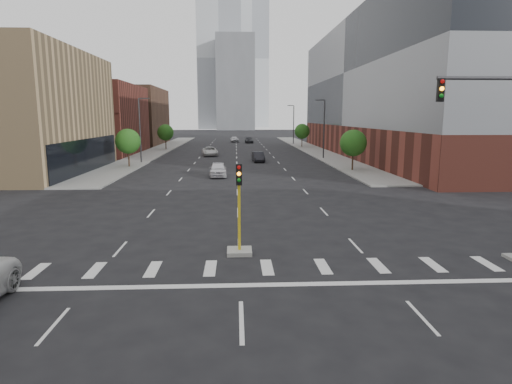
{
  "coord_description": "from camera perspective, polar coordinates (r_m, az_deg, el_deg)",
  "views": [
    {
      "loc": [
        -0.14,
        -10.98,
        6.59
      ],
      "look_at": [
        0.95,
        12.0,
        2.5
      ],
      "focal_mm": 30.0,
      "sensor_mm": 36.0,
      "label": 1
    }
  ],
  "objects": [
    {
      "name": "tree_left_far",
      "position": [
        87.15,
        -11.98,
        7.77
      ],
      "size": [
        3.2,
        3.2,
        4.85
      ],
      "color": "#382619",
      "rests_on": "ground"
    },
    {
      "name": "tree_left_near",
      "position": [
        57.76,
        -16.71,
        6.5
      ],
      "size": [
        3.2,
        3.2,
        4.85
      ],
      "color": "#382619",
      "rests_on": "ground"
    },
    {
      "name": "car_mid_right",
      "position": [
        62.73,
        0.29,
        4.73
      ],
      "size": [
        1.85,
        4.5,
        1.45
      ],
      "primitive_type": "imported",
      "rotation": [
        0.0,
        0.0,
        0.07
      ],
      "color": "black",
      "rests_on": "ground"
    },
    {
      "name": "building_left_far_b",
      "position": [
        106.55,
        -17.85,
        9.57
      ],
      "size": [
        20.0,
        24.0,
        13.0
      ],
      "primitive_type": "cube",
      "color": "brown",
      "rests_on": "ground"
    },
    {
      "name": "tree_right_near",
      "position": [
        53.0,
        12.84,
        6.38
      ],
      "size": [
        3.2,
        3.2,
        4.85
      ],
      "color": "#382619",
      "rests_on": "ground"
    },
    {
      "name": "sidewalk_left_far",
      "position": [
        86.51,
        -12.66,
        5.53
      ],
      "size": [
        5.0,
        92.0,
        0.15
      ],
      "primitive_type": "cube",
      "color": "gray",
      "rests_on": "ground"
    },
    {
      "name": "tower_mid",
      "position": [
        211.54,
        -2.76,
        14.26
      ],
      "size": [
        18.0,
        18.0,
        44.0
      ],
      "primitive_type": "cube",
      "color": "slate",
      "rests_on": "ground"
    },
    {
      "name": "streetlight_left",
      "position": [
        62.42,
        -15.15,
        8.3
      ],
      "size": [
        1.6,
        0.22,
        9.07
      ],
      "color": "#2D2D30",
      "rests_on": "ground"
    },
    {
      "name": "streetlight_right_b",
      "position": [
        101.9,
        4.99,
        9.17
      ],
      "size": [
        1.6,
        0.22,
        9.07
      ],
      "color": "#2D2D30",
      "rests_on": "ground"
    },
    {
      "name": "building_right_main",
      "position": [
        77.05,
        20.44,
        12.75
      ],
      "size": [
        24.0,
        70.0,
        22.0
      ],
      "color": "brown",
      "rests_on": "ground"
    },
    {
      "name": "car_deep_right",
      "position": [
        106.81,
        -0.94,
        6.92
      ],
      "size": [
        2.07,
        4.76,
        1.36
      ],
      "primitive_type": "imported",
      "rotation": [
        0.0,
        0.0,
        0.03
      ],
      "color": "#212327",
      "rests_on": "ground"
    },
    {
      "name": "car_distant",
      "position": [
        110.25,
        -2.89,
        7.05
      ],
      "size": [
        2.34,
        4.67,
        1.53
      ],
      "primitive_type": "imported",
      "rotation": [
        0.0,
        0.0,
        0.12
      ],
      "color": "silver",
      "rests_on": "ground"
    },
    {
      "name": "ground",
      "position": [
        12.81,
        -1.82,
        -20.9
      ],
      "size": [
        400.0,
        400.0,
        0.0
      ],
      "primitive_type": "plane",
      "color": "black",
      "rests_on": "ground"
    },
    {
      "name": "median_traffic_signal",
      "position": [
        20.72,
        -2.24,
        -5.65
      ],
      "size": [
        1.2,
        1.2,
        4.4
      ],
      "color": "#999993",
      "rests_on": "ground"
    },
    {
      "name": "car_near_left",
      "position": [
        47.5,
        -5.07,
        3.04
      ],
      "size": [
        1.97,
        4.7,
        1.59
      ],
      "primitive_type": "imported",
      "rotation": [
        0.0,
        0.0,
        0.02
      ],
      "color": "silver",
      "rests_on": "ground"
    },
    {
      "name": "tower_left",
      "position": [
        232.85,
        -4.85,
        17.07
      ],
      "size": [
        22.0,
        22.0,
        70.0
      ],
      "primitive_type": "cube",
      "color": "#B2B7BC",
      "rests_on": "ground"
    },
    {
      "name": "sidewalk_right_far",
      "position": [
        86.56,
        7.4,
        5.69
      ],
      "size": [
        5.0,
        92.0,
        0.15
      ],
      "primitive_type": "cube",
      "color": "gray",
      "rests_on": "ground"
    },
    {
      "name": "tower_right",
      "position": [
        273.22,
        -0.6,
        17.12
      ],
      "size": [
        20.0,
        20.0,
        80.0
      ],
      "primitive_type": "cube",
      "color": "#B2B7BC",
      "rests_on": "ground"
    },
    {
      "name": "building_left_far_a",
      "position": [
        81.7,
        -22.57,
        8.92
      ],
      "size": [
        20.0,
        22.0,
        12.0
      ],
      "primitive_type": "cube",
      "color": "brown",
      "rests_on": "ground"
    },
    {
      "name": "car_far_left",
      "position": [
        72.84,
        -6.15,
        5.42
      ],
      "size": [
        3.06,
        5.55,
        1.47
      ],
      "primitive_type": "imported",
      "rotation": [
        0.0,
        0.0,
        0.12
      ],
      "color": "silver",
      "rests_on": "ground"
    },
    {
      "name": "streetlight_right_a",
      "position": [
        67.37,
        8.99,
        8.63
      ],
      "size": [
        1.6,
        0.22,
        9.07
      ],
      "color": "#2D2D30",
      "rests_on": "ground"
    },
    {
      "name": "tree_right_far",
      "position": [
        92.13,
        6.17,
        8.05
      ],
      "size": [
        3.2,
        3.2,
        4.85
      ],
      "color": "#382619",
      "rests_on": "ground"
    }
  ]
}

